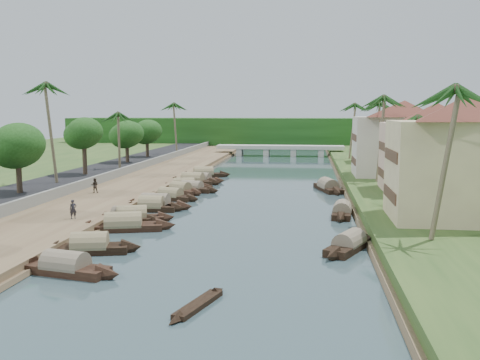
# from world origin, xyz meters

# --- Properties ---
(ground) EXTENTS (220.00, 220.00, 0.00)m
(ground) POSITION_xyz_m (0.00, 0.00, 0.00)
(ground) COLOR #344A4F
(ground) RESTS_ON ground
(left_bank) EXTENTS (10.00, 180.00, 0.80)m
(left_bank) POSITION_xyz_m (-16.00, 20.00, 0.40)
(left_bank) COLOR brown
(left_bank) RESTS_ON ground
(right_bank) EXTENTS (16.00, 180.00, 1.20)m
(right_bank) POSITION_xyz_m (19.00, 20.00, 0.60)
(right_bank) COLOR #29471C
(right_bank) RESTS_ON ground
(road) EXTENTS (8.00, 180.00, 1.40)m
(road) POSITION_xyz_m (-24.50, 20.00, 0.70)
(road) COLOR black
(road) RESTS_ON ground
(retaining_wall) EXTENTS (0.40, 180.00, 1.10)m
(retaining_wall) POSITION_xyz_m (-20.20, 20.00, 1.35)
(retaining_wall) COLOR slate
(retaining_wall) RESTS_ON left_bank
(treeline) EXTENTS (120.00, 14.00, 8.00)m
(treeline) POSITION_xyz_m (0.00, 100.00, 4.00)
(treeline) COLOR #173C10
(treeline) RESTS_ON ground
(bridge) EXTENTS (28.00, 4.00, 2.40)m
(bridge) POSITION_xyz_m (0.00, 72.00, 1.72)
(bridge) COLOR #B0AFA4
(bridge) RESTS_ON ground
(building_near) EXTENTS (14.85, 14.85, 10.20)m
(building_near) POSITION_xyz_m (18.99, -2.00, 6.38)
(building_near) COLOR beige
(building_near) RESTS_ON right_bank
(building_mid) EXTENTS (14.11, 14.11, 9.70)m
(building_mid) POSITION_xyz_m (19.99, 14.00, 6.13)
(building_mid) COLOR #CDA491
(building_mid) RESTS_ON right_bank
(building_far) EXTENTS (15.59, 15.59, 10.20)m
(building_far) POSITION_xyz_m (18.99, 28.00, 6.38)
(building_far) COLOR beige
(building_far) RESTS_ON right_bank
(building_distant) EXTENTS (12.62, 12.62, 9.20)m
(building_distant) POSITION_xyz_m (19.99, 48.00, 5.88)
(building_distant) COLOR beige
(building_distant) RESTS_ON right_bank
(sampan_0) EXTENTS (8.04, 3.22, 2.09)m
(sampan_0) POSITION_xyz_m (-8.50, -16.33, 0.41)
(sampan_0) COLOR black
(sampan_0) RESTS_ON ground
(sampan_1) EXTENTS (7.60, 3.41, 2.21)m
(sampan_1) POSITION_xyz_m (-8.99, -11.43, 0.42)
(sampan_1) COLOR black
(sampan_1) RESTS_ON ground
(sampan_2) EXTENTS (9.14, 4.13, 2.35)m
(sampan_2) POSITION_xyz_m (-9.08, -4.23, 0.42)
(sampan_2) COLOR black
(sampan_2) RESTS_ON ground
(sampan_3) EXTENTS (7.42, 2.67, 1.99)m
(sampan_3) POSITION_xyz_m (-10.01, -0.76, 0.41)
(sampan_3) COLOR black
(sampan_3) RESTS_ON ground
(sampan_4) EXTENTS (8.00, 4.03, 2.23)m
(sampan_4) POSITION_xyz_m (-9.47, -0.87, 0.42)
(sampan_4) COLOR black
(sampan_4) RESTS_ON ground
(sampan_5) EXTENTS (7.07, 2.15, 2.24)m
(sampan_5) POSITION_xyz_m (-9.34, 4.73, 0.42)
(sampan_5) COLOR black
(sampan_5) RESTS_ON ground
(sampan_6) EXTENTS (8.12, 2.31, 2.39)m
(sampan_6) POSITION_xyz_m (-9.28, 5.90, 0.42)
(sampan_6) COLOR black
(sampan_6) RESTS_ON ground
(sampan_7) EXTENTS (7.61, 3.70, 2.02)m
(sampan_7) POSITION_xyz_m (-9.14, 11.50, 0.41)
(sampan_7) COLOR black
(sampan_7) RESTS_ON ground
(sampan_8) EXTENTS (6.72, 4.37, 2.10)m
(sampan_8) POSITION_xyz_m (-9.09, 16.06, 0.41)
(sampan_8) COLOR black
(sampan_8) RESTS_ON ground
(sampan_9) EXTENTS (7.78, 3.56, 1.98)m
(sampan_9) POSITION_xyz_m (-8.08, 17.84, 0.41)
(sampan_9) COLOR black
(sampan_9) RESTS_ON ground
(sampan_10) EXTENTS (7.88, 2.49, 2.15)m
(sampan_10) POSITION_xyz_m (-9.44, 19.72, 0.41)
(sampan_10) COLOR black
(sampan_10) RESTS_ON ground
(sampan_11) EXTENTS (8.67, 3.05, 2.41)m
(sampan_11) POSITION_xyz_m (-9.47, 24.65, 0.42)
(sampan_11) COLOR black
(sampan_11) RESTS_ON ground
(sampan_12) EXTENTS (7.49, 3.47, 1.82)m
(sampan_12) POSITION_xyz_m (-8.75, 27.33, 0.40)
(sampan_12) COLOR black
(sampan_12) RESTS_ON ground
(sampan_13) EXTENTS (8.72, 4.23, 2.33)m
(sampan_13) POSITION_xyz_m (-9.53, 32.66, 0.42)
(sampan_13) COLOR black
(sampan_13) RESTS_ON ground
(sampan_14) EXTENTS (4.82, 7.96, 2.00)m
(sampan_14) POSITION_xyz_m (9.30, -8.27, 0.41)
(sampan_14) COLOR black
(sampan_14) RESTS_ON ground
(sampan_15) EXTENTS (2.33, 7.69, 2.05)m
(sampan_15) POSITION_xyz_m (9.56, 4.50, 0.41)
(sampan_15) COLOR black
(sampan_15) RESTS_ON ground
(sampan_16) EXTENTS (4.22, 9.65, 2.31)m
(sampan_16) POSITION_xyz_m (8.82, 20.98, 0.42)
(sampan_16) COLOR black
(sampan_16) RESTS_ON ground
(canoe_0) EXTENTS (2.41, 5.67, 0.75)m
(canoe_0) POSITION_xyz_m (0.76, -20.78, 0.10)
(canoe_0) COLOR black
(canoe_0) RESTS_ON ground
(canoe_1) EXTENTS (4.28, 2.70, 0.72)m
(canoe_1) POSITION_xyz_m (-7.81, -2.38, 0.10)
(canoe_1) COLOR black
(canoe_1) RESTS_ON ground
(canoe_2) EXTENTS (6.11, 2.32, 0.88)m
(canoe_2) POSITION_xyz_m (-9.78, 22.55, 0.10)
(canoe_2) COLOR black
(canoe_2) RESTS_ON ground
(palm_0) EXTENTS (3.20, 3.20, 11.82)m
(palm_0) POSITION_xyz_m (15.00, -9.45, 11.24)
(palm_0) COLOR #74674D
(palm_0) RESTS_ON ground
(palm_1) EXTENTS (3.20, 3.20, 9.70)m
(palm_1) POSITION_xyz_m (16.00, 5.35, 9.17)
(palm_1) COLOR #74674D
(palm_1) RESTS_ON ground
(palm_2) EXTENTS (3.20, 3.20, 12.04)m
(palm_2) POSITION_xyz_m (15.00, 21.53, 11.43)
(palm_2) COLOR #74674D
(palm_2) RESTS_ON ground
(palm_3) EXTENTS (3.20, 3.20, 11.52)m
(palm_3) POSITION_xyz_m (16.00, 36.15, 10.94)
(palm_3) COLOR #74674D
(palm_3) RESTS_ON ground
(palm_5) EXTENTS (3.20, 3.20, 13.29)m
(palm_5) POSITION_xyz_m (-24.00, 13.84, 12.84)
(palm_5) COLOR #74674D
(palm_5) RESTS_ON ground
(palm_6) EXTENTS (3.20, 3.20, 9.73)m
(palm_6) POSITION_xyz_m (-22.00, 30.65, 9.40)
(palm_6) COLOR #74674D
(palm_6) RESTS_ON ground
(palm_7) EXTENTS (3.20, 3.20, 11.51)m
(palm_7) POSITION_xyz_m (14.00, 53.83, 10.93)
(palm_7) COLOR #74674D
(palm_7) RESTS_ON ground
(palm_8) EXTENTS (3.20, 3.20, 11.53)m
(palm_8) POSITION_xyz_m (-20.50, 59.72, 11.14)
(palm_8) COLOR #74674D
(palm_8) RESTS_ON ground
(tree_2) EXTENTS (5.38, 5.38, 7.15)m
(tree_2) POSITION_xyz_m (-24.00, 5.82, 6.27)
(tree_2) COLOR #4E392C
(tree_2) RESTS_ON ground
(tree_3) EXTENTS (4.74, 4.74, 7.51)m
(tree_3) POSITION_xyz_m (-24.00, 22.61, 6.87)
(tree_3) COLOR #4E392C
(tree_3) RESTS_ON ground
(tree_4) EXTENTS (5.18, 5.18, 6.78)m
(tree_4) POSITION_xyz_m (-24.00, 39.89, 5.98)
(tree_4) COLOR #4E392C
(tree_4) RESTS_ON ground
(tree_5) EXTENTS (5.13, 5.13, 6.74)m
(tree_5) POSITION_xyz_m (-24.00, 51.23, 5.96)
(tree_5) COLOR #4E392C
(tree_5) RESTS_ON ground
(tree_6) EXTENTS (3.99, 3.99, 7.43)m
(tree_6) POSITION_xyz_m (24.00, 29.80, 6.84)
(tree_6) COLOR #4E392C
(tree_6) RESTS_ON ground
(person_near) EXTENTS (0.72, 0.66, 1.65)m
(person_near) POSITION_xyz_m (-13.71, -3.73, 1.62)
(person_near) COLOR #25232B
(person_near) RESTS_ON left_bank
(person_far) EXTENTS (0.93, 0.79, 1.66)m
(person_far) POSITION_xyz_m (-17.65, 10.52, 1.63)
(person_far) COLOR #352B25
(person_far) RESTS_ON left_bank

